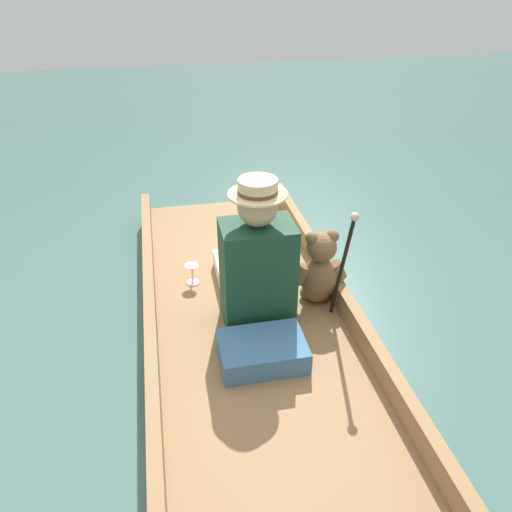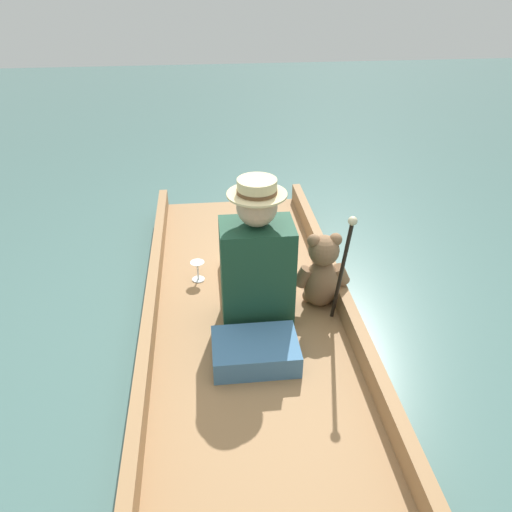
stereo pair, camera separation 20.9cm
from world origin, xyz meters
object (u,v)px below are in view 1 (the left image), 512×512
(walking_cane, at_px, (344,258))
(teddy_bear, at_px, (319,269))
(wine_glass, at_px, (192,270))
(seated_person, at_px, (255,265))

(walking_cane, bearing_deg, teddy_bear, 101.36)
(walking_cane, bearing_deg, wine_glass, 143.19)
(seated_person, bearing_deg, walking_cane, -32.22)
(teddy_bear, height_order, walking_cane, walking_cane)
(teddy_bear, bearing_deg, wine_glass, 154.71)
(seated_person, relative_size, teddy_bear, 1.77)
(seated_person, distance_m, walking_cane, 0.48)
(teddy_bear, xyz_separation_m, wine_glass, (-0.69, 0.33, -0.12))
(seated_person, height_order, wine_glass, seated_person)
(seated_person, distance_m, wine_glass, 0.51)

